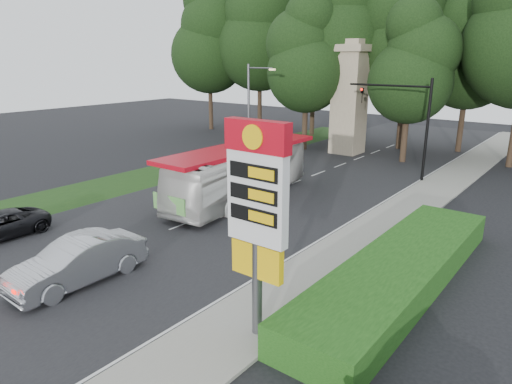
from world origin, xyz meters
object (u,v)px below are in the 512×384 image
Objects in this scene: monument at (350,97)px; transit_bus at (241,173)px; streetlight_signs at (251,108)px; sedan_silver at (78,261)px; gas_station_pylon at (257,202)px; traffic_signal_mast at (409,114)px.

transit_bus is (1.53, -17.14, -3.43)m from monument.
sedan_silver is at bearing -68.44° from streetlight_signs.
monument reaches higher than sedan_silver.
gas_station_pylon is 30.17m from monument.
sedan_silver is (8.49, -21.48, -3.55)m from streetlight_signs.
gas_station_pylon is 0.95× the size of traffic_signal_mast.
gas_station_pylon is 0.86× the size of streetlight_signs.
transit_bus is (-6.15, -11.14, -3.00)m from traffic_signal_mast.
streetlight_signs is (-12.67, -1.99, -0.23)m from traffic_signal_mast.
transit_bus is 2.23× the size of sedan_silver.
traffic_signal_mast is at bearing 8.92° from streetlight_signs.
gas_station_pylon is at bearing -68.20° from monument.
monument is at bearing 58.03° from streetlight_signs.
streetlight_signs reaches higher than sedan_silver.
traffic_signal_mast is (-3.52, 22.00, 0.22)m from gas_station_pylon.
streetlight_signs reaches higher than traffic_signal_mast.
traffic_signal_mast is 12.83m from streetlight_signs.
traffic_signal_mast is 0.60× the size of transit_bus.
sedan_silver is at bearing -100.10° from traffic_signal_mast.
streetlight_signs is 1.48× the size of sedan_silver.
traffic_signal_mast is 24.14m from sedan_silver.
streetlight_signs is 11.57m from transit_bus.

